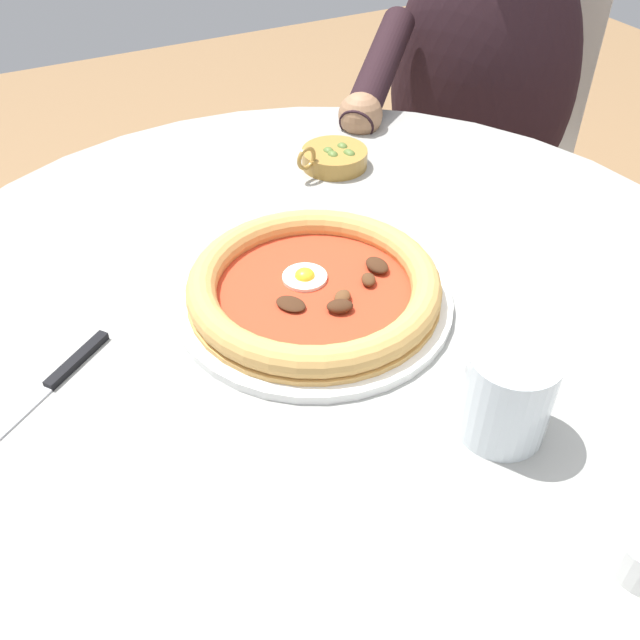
% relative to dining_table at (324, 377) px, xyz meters
% --- Properties ---
extents(ground_plane, '(6.00, 6.00, 0.02)m').
position_rel_dining_table_xyz_m(ground_plane, '(0.00, 0.00, -0.63)').
color(ground_plane, olive).
extents(dining_table, '(1.01, 1.01, 0.76)m').
position_rel_dining_table_xyz_m(dining_table, '(0.00, 0.00, 0.00)').
color(dining_table, '#999993').
rests_on(dining_table, ground).
extents(pizza_on_plate, '(0.30, 0.30, 0.04)m').
position_rel_dining_table_xyz_m(pizza_on_plate, '(0.01, -0.02, 0.15)').
color(pizza_on_plate, white).
rests_on(pizza_on_plate, dining_table).
extents(water_glass, '(0.08, 0.08, 0.09)m').
position_rel_dining_table_xyz_m(water_glass, '(0.25, 0.05, 0.17)').
color(water_glass, silver).
rests_on(water_glass, dining_table).
extents(steak_knife, '(0.13, 0.17, 0.01)m').
position_rel_dining_table_xyz_m(steak_knife, '(0.00, -0.29, 0.14)').
color(steak_knife, silver).
rests_on(steak_knife, dining_table).
extents(olive_pan, '(0.09, 0.12, 0.05)m').
position_rel_dining_table_xyz_m(olive_pan, '(-0.26, 0.15, 0.15)').
color(olive_pan, olive).
rests_on(olive_pan, dining_table).
extents(diner_person, '(0.44, 0.58, 1.20)m').
position_rel_dining_table_xyz_m(diner_person, '(-0.45, 0.56, -0.09)').
color(diner_person, '#282833').
rests_on(diner_person, ground).
extents(cafe_chair_diner, '(0.57, 0.57, 0.86)m').
position_rel_dining_table_xyz_m(cafe_chair_diner, '(-0.54, 0.67, -0.10)').
color(cafe_chair_diner, beige).
rests_on(cafe_chair_diner, ground).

